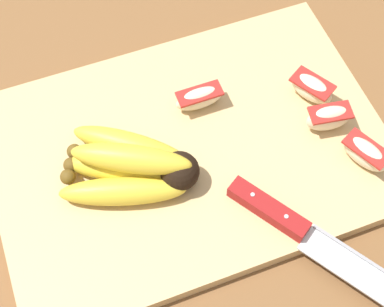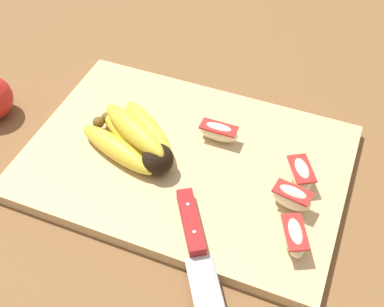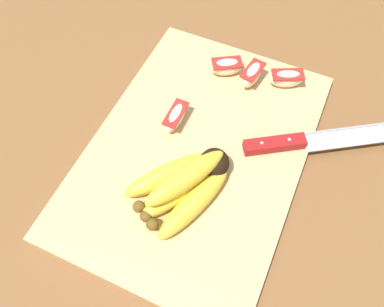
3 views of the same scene
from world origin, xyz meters
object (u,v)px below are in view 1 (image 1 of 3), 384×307
(banana_bunch, at_px, (133,167))
(chefs_knife, at_px, (305,233))
(apple_wedge_near, at_px, (199,98))
(apple_wedge_far, at_px, (310,86))
(apple_wedge_middle, at_px, (365,153))
(apple_wedge_extra, at_px, (329,118))

(banana_bunch, distance_m, chefs_knife, 0.21)
(apple_wedge_near, bearing_deg, apple_wedge_far, 166.46)
(banana_bunch, height_order, chefs_knife, banana_bunch)
(banana_bunch, relative_size, chefs_knife, 0.67)
(apple_wedge_middle, bearing_deg, apple_wedge_near, -43.01)
(apple_wedge_middle, xyz_separation_m, apple_wedge_far, (0.02, -0.11, -0.00))
(chefs_knife, distance_m, apple_wedge_extra, 0.15)
(apple_wedge_far, height_order, apple_wedge_extra, apple_wedge_extra)
(banana_bunch, bearing_deg, chefs_knife, 138.33)
(apple_wedge_near, bearing_deg, apple_wedge_extra, 147.89)
(apple_wedge_far, distance_m, apple_wedge_extra, 0.05)
(chefs_knife, bearing_deg, apple_wedge_extra, -126.34)
(banana_bunch, height_order, apple_wedge_far, banana_bunch)
(apple_wedge_near, height_order, apple_wedge_middle, apple_wedge_middle)
(banana_bunch, height_order, apple_wedge_near, banana_bunch)
(apple_wedge_far, bearing_deg, banana_bunch, 8.18)
(apple_wedge_near, xyz_separation_m, apple_wedge_far, (-0.14, 0.03, 0.00))
(apple_wedge_near, relative_size, apple_wedge_middle, 0.95)
(banana_bunch, height_order, apple_wedge_extra, banana_bunch)
(banana_bunch, distance_m, apple_wedge_near, 0.13)
(banana_bunch, bearing_deg, apple_wedge_far, -171.82)
(apple_wedge_extra, bearing_deg, apple_wedge_near, -32.11)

